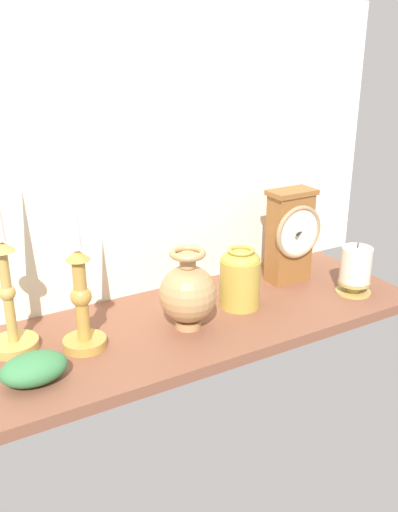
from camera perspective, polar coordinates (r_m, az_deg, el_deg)
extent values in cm
cube|color=brown|center=(123.02, -0.21, -6.66)|extent=(100.00, 36.00, 2.40)
cube|color=white|center=(127.44, -4.47, 10.36)|extent=(120.00, 2.00, 65.00)
cube|color=brown|center=(138.40, 9.10, 1.76)|extent=(10.15, 5.84, 21.80)
cube|color=brown|center=(135.08, 9.38, 6.36)|extent=(11.36, 6.54, 1.20)
torus|color=#A0805A|center=(135.17, 10.04, 2.39)|extent=(13.03, 1.18, 13.03)
cylinder|color=silver|center=(135.10, 10.07, 2.38)|extent=(10.90, 0.40, 10.90)
cube|color=black|center=(134.88, 10.15, 2.34)|extent=(3.81, 2.74, 0.30)
cylinder|color=#B3873A|center=(112.70, -11.38, -8.69)|extent=(8.44, 8.44, 1.80)
cylinder|color=#B3873A|center=(108.52, -11.73, -4.50)|extent=(2.53, 2.53, 16.45)
sphere|color=#B3873A|center=(108.18, -11.76, -4.11)|extent=(4.05, 4.05, 4.05)
cone|color=#B3873A|center=(104.94, -12.10, 0.05)|extent=(4.62, 4.62, 2.00)
cone|color=white|center=(102.27, -12.46, 4.51)|extent=(1.86, 1.86, 15.03)
cylinder|color=tan|center=(115.87, -18.16, -8.52)|extent=(9.36, 9.36, 1.80)
cylinder|color=tan|center=(111.41, -18.75, -3.98)|extent=(1.95, 1.95, 18.41)
sphere|color=tan|center=(111.04, -18.80, -3.55)|extent=(3.12, 3.12, 3.12)
cone|color=tan|center=(107.69, -19.38, 0.95)|extent=(4.80, 4.80, 2.00)
cylinder|color=tan|center=(118.18, -1.11, -6.81)|extent=(5.35, 5.35, 1.60)
sphere|color=tan|center=(115.17, -1.13, -3.84)|extent=(11.89, 11.89, 11.89)
cylinder|color=tan|center=(112.26, -1.16, -0.42)|extent=(3.33, 3.33, 2.87)
torus|color=tan|center=(111.75, -1.16, 0.26)|extent=(7.37, 7.37, 1.33)
cylinder|color=#B2953B|center=(125.78, 4.05, -2.67)|extent=(9.04, 9.04, 11.06)
ellipsoid|color=#B2953B|center=(123.66, 4.11, -0.32)|extent=(8.59, 8.59, 4.29)
torus|color=#B2953B|center=(122.90, 4.14, 0.61)|extent=(5.87, 5.87, 0.90)
cylinder|color=tan|center=(138.21, 15.33, -3.07)|extent=(3.31, 3.31, 2.59)
cylinder|color=tan|center=(138.57, 15.30, -3.41)|extent=(8.27, 8.27, 0.80)
cylinder|color=tan|center=(137.70, 15.39, -2.57)|extent=(7.44, 7.44, 0.60)
cylinder|color=beige|center=(136.01, 15.57, -0.83)|extent=(7.17, 7.17, 8.26)
cylinder|color=black|center=(134.38, 15.76, 1.05)|extent=(0.30, 0.30, 1.20)
ellipsoid|color=#377844|center=(103.69, -16.33, -10.87)|extent=(11.79, 8.25, 5.36)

